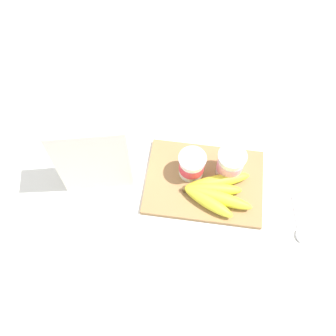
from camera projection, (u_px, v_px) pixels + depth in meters
ground_plane at (204, 183)px, 1.09m from camera, size 2.40×2.40×0.00m
cutting_board at (204, 182)px, 1.09m from camera, size 0.33×0.24×0.02m
cereal_box at (93, 153)px, 0.99m from camera, size 0.20×0.11×0.26m
yogurt_cup_front at (192, 165)px, 1.06m from camera, size 0.08×0.08×0.08m
yogurt_cup_back at (230, 164)px, 1.05m from camera, size 0.08×0.08×0.09m
banana_bunch at (215, 192)px, 1.04m from camera, size 0.20×0.16×0.04m
spoon at (298, 226)px, 1.03m from camera, size 0.04×0.13×0.01m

